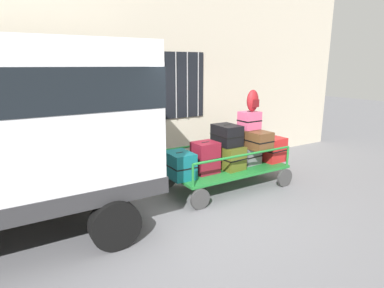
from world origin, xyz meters
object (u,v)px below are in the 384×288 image
luggage_cart (227,170)px  suitcase_midright_middle (249,138)px  suitcase_center_bottom (228,157)px  suitcase_midright_bottom (249,155)px  suitcase_right_bottom (267,148)px  suitcase_left_bottom (180,165)px  suitcase_midright_top (249,120)px  suitcase_midleft_bottom (205,157)px  suitcase_center_middle (227,135)px  backpack (253,101)px

luggage_cart → suitcase_midright_middle: (0.56, -0.00, 0.62)m
suitcase_center_bottom → suitcase_midright_bottom: 0.56m
suitcase_right_bottom → suitcase_midright_bottom: bearing=-175.0°
suitcase_left_bottom → suitcase_midright_top: bearing=0.8°
suitcase_midleft_bottom → suitcase_left_bottom: bearing=179.0°
suitcase_center_middle → suitcase_midright_bottom: (0.56, -0.07, -0.49)m
luggage_cart → suitcase_right_bottom: suitcase_right_bottom is taller
suitcase_midleft_bottom → suitcase_midright_bottom: suitcase_midleft_bottom is taller
suitcase_midright_top → backpack: size_ratio=0.92×
luggage_cart → suitcase_midleft_bottom: (-0.56, -0.03, 0.37)m
suitcase_midright_middle → suitcase_midleft_bottom: bearing=-178.7°
suitcase_center_bottom → suitcase_midright_top: suitcase_midright_top is taller
suitcase_left_bottom → suitcase_midleft_bottom: suitcase_midleft_bottom is taller
suitcase_center_middle → suitcase_midright_top: size_ratio=1.44×
suitcase_center_bottom → suitcase_midright_top: 0.89m
suitcase_center_middle → suitcase_midright_top: 0.61m
suitcase_center_bottom → suitcase_center_middle: bearing=90.0°
suitcase_center_bottom → suitcase_center_middle: suitcase_center_middle is taller
suitcase_midleft_bottom → suitcase_center_bottom: (0.56, 0.02, -0.07)m
luggage_cart → suitcase_left_bottom: bearing=-179.0°
suitcase_center_bottom → suitcase_midright_middle: bearing=1.1°
suitcase_center_bottom → backpack: bearing=-1.8°
luggage_cart → suitcase_right_bottom: (1.12, 0.01, 0.32)m
luggage_cart → suitcase_center_bottom: suitcase_center_bottom is taller
suitcase_midright_top → suitcase_right_bottom: suitcase_midright_top is taller
suitcase_left_bottom → suitcase_center_middle: suitcase_center_middle is taller
backpack → suitcase_center_middle: bearing=173.8°
suitcase_midright_top → suitcase_left_bottom: bearing=-179.2°
suitcase_right_bottom → suitcase_midright_top: bearing=-178.9°
suitcase_right_bottom → suitcase_left_bottom: bearing=-179.1°
suitcase_midleft_bottom → suitcase_midright_middle: suitcase_midright_middle is taller
suitcase_left_bottom → suitcase_midleft_bottom: (0.56, -0.01, 0.06)m
suitcase_left_bottom → suitcase_right_bottom: bearing=0.9°
suitcase_center_bottom → backpack: backpack is taller
suitcase_center_middle → backpack: backpack is taller
luggage_cart → suitcase_midright_top: suitcase_midright_top is taller
suitcase_midright_bottom → backpack: size_ratio=1.02×
suitcase_midright_middle → suitcase_center_middle: bearing=176.4°
suitcase_midright_bottom → backpack: backpack is taller
suitcase_center_bottom → suitcase_midright_middle: 0.65m
suitcase_left_bottom → suitcase_midleft_bottom: 0.56m
suitcase_left_bottom → suitcase_midright_bottom: (1.68, -0.01, -0.06)m
suitcase_right_bottom → backpack: 1.19m
backpack → suitcase_midright_bottom: bearing=-177.1°
luggage_cart → suitcase_center_bottom: 0.30m
luggage_cart → suitcase_center_bottom: (0.00, -0.01, 0.30)m
suitcase_midleft_bottom → suitcase_midright_top: bearing=1.7°
suitcase_midright_top → suitcase_midright_middle: bearing=-90.0°
backpack → suitcase_right_bottom: bearing=5.2°
luggage_cart → suitcase_midright_middle: size_ratio=2.33×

